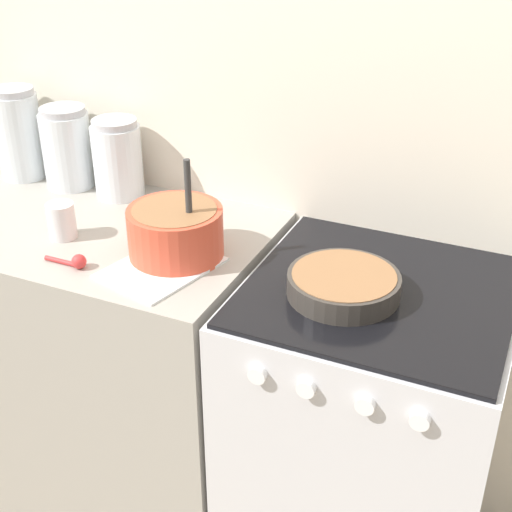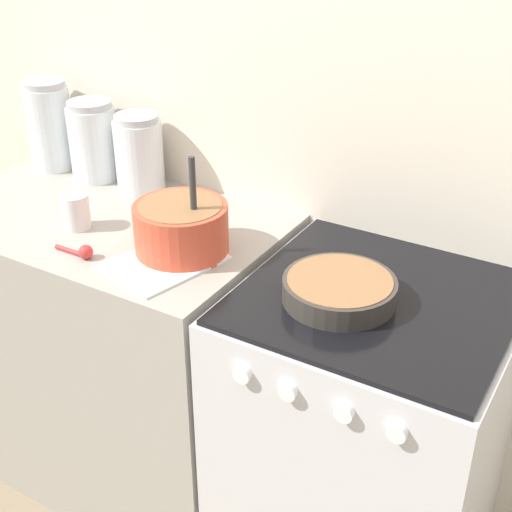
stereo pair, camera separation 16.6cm
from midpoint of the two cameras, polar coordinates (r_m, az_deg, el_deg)
wall_back at (r=1.90m, az=7.57°, el=11.59°), size 4.94×0.05×2.40m
countertop_cabinet at (r=2.23m, az=-8.83°, el=-7.44°), size 0.97×0.60×0.90m
stove at (r=1.92m, az=11.16°, el=-14.78°), size 0.62×0.62×0.90m
mixing_bowl at (r=1.75m, az=-3.32°, el=2.37°), size 0.23×0.23×0.26m
baking_pan at (r=1.60m, az=9.66°, el=-2.72°), size 0.25×0.25×0.05m
storage_jar_left at (r=2.33m, az=-14.14°, el=9.64°), size 0.14×0.14×0.28m
storage_jar_middle at (r=2.22m, az=-10.76°, el=8.63°), size 0.15×0.15×0.24m
storage_jar_right at (r=2.12m, az=-7.09°, el=7.73°), size 0.14×0.14×0.23m
tin_can at (r=1.93m, az=-11.82°, el=3.46°), size 0.07×0.07×0.10m
recipe_page at (r=1.74m, az=-4.65°, el=-0.60°), size 0.26×0.31×0.01m
measuring_spoon at (r=1.79m, az=-11.18°, el=0.27°), size 0.12×0.04×0.04m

